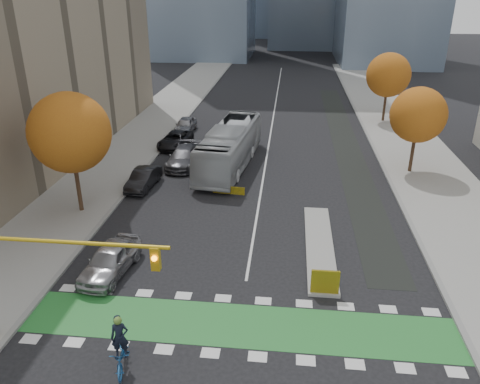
% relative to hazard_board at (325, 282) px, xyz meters
% --- Properties ---
extents(ground, '(300.00, 300.00, 0.00)m').
position_rel_hazard_board_xyz_m(ground, '(-4.00, -4.20, -0.80)').
color(ground, black).
rests_on(ground, ground).
extents(sidewalk_west, '(7.00, 120.00, 0.15)m').
position_rel_hazard_board_xyz_m(sidewalk_west, '(-17.50, 15.80, -0.73)').
color(sidewalk_west, gray).
rests_on(sidewalk_west, ground).
extents(sidewalk_east, '(7.00, 120.00, 0.15)m').
position_rel_hazard_board_xyz_m(sidewalk_east, '(9.50, 15.80, -0.73)').
color(sidewalk_east, gray).
rests_on(sidewalk_east, ground).
extents(curb_west, '(0.30, 120.00, 0.16)m').
position_rel_hazard_board_xyz_m(curb_west, '(-14.00, 15.80, -0.73)').
color(curb_west, gray).
rests_on(curb_west, ground).
extents(curb_east, '(0.30, 120.00, 0.16)m').
position_rel_hazard_board_xyz_m(curb_east, '(6.00, 15.80, -0.73)').
color(curb_east, gray).
rests_on(curb_east, ground).
extents(bike_crossing, '(20.00, 3.00, 0.01)m').
position_rel_hazard_board_xyz_m(bike_crossing, '(-4.00, -2.70, -0.79)').
color(bike_crossing, '#287B31').
rests_on(bike_crossing, ground).
extents(centre_line, '(0.15, 70.00, 0.01)m').
position_rel_hazard_board_xyz_m(centre_line, '(-4.00, 35.80, -0.80)').
color(centre_line, silver).
rests_on(centre_line, ground).
extents(bike_lane_paint, '(2.50, 50.00, 0.01)m').
position_rel_hazard_board_xyz_m(bike_lane_paint, '(3.50, 25.80, -0.80)').
color(bike_lane_paint, black).
rests_on(bike_lane_paint, ground).
extents(median_island, '(1.60, 10.00, 0.16)m').
position_rel_hazard_board_xyz_m(median_island, '(0.00, 4.80, -0.72)').
color(median_island, gray).
rests_on(median_island, ground).
extents(hazard_board, '(1.40, 0.12, 1.30)m').
position_rel_hazard_board_xyz_m(hazard_board, '(0.00, 0.00, 0.00)').
color(hazard_board, yellow).
rests_on(hazard_board, median_island).
extents(tree_west, '(5.20, 5.20, 8.22)m').
position_rel_hazard_board_xyz_m(tree_west, '(-16.00, 7.80, 4.82)').
color(tree_west, '#332114').
rests_on(tree_west, ground).
extents(tree_east_near, '(4.40, 4.40, 7.08)m').
position_rel_hazard_board_xyz_m(tree_east_near, '(8.00, 17.80, 4.06)').
color(tree_east_near, '#332114').
rests_on(tree_east_near, ground).
extents(tree_east_far, '(4.80, 4.80, 7.65)m').
position_rel_hazard_board_xyz_m(tree_east_far, '(8.50, 33.80, 4.44)').
color(tree_east_far, '#332114').
rests_on(tree_east_far, ground).
extents(traffic_signal_west, '(8.53, 0.56, 5.20)m').
position_rel_hazard_board_xyz_m(traffic_signal_west, '(-11.93, -4.71, 3.23)').
color(traffic_signal_west, '#BF9914').
rests_on(traffic_signal_west, ground).
extents(cyclist, '(1.20, 2.28, 2.50)m').
position_rel_hazard_board_xyz_m(cyclist, '(-8.39, -5.74, 0.03)').
color(cyclist, '#235EA1').
rests_on(cyclist, ground).
extents(bus, '(4.40, 13.12, 3.59)m').
position_rel_hazard_board_xyz_m(bus, '(-7.00, 17.69, 0.99)').
color(bus, '#ADB1B5').
rests_on(bus, ground).
extents(parked_car_a, '(2.50, 4.98, 1.63)m').
position_rel_hazard_board_xyz_m(parked_car_a, '(-11.29, 0.80, 0.01)').
color(parked_car_a, gray).
rests_on(parked_car_a, ground).
extents(parked_car_b, '(1.85, 4.46, 1.44)m').
position_rel_hazard_board_xyz_m(parked_car_b, '(-13.00, 12.36, -0.08)').
color(parked_car_b, black).
rests_on(parked_car_b, ground).
extents(parked_car_c, '(2.49, 5.56, 1.58)m').
position_rel_hazard_board_xyz_m(parked_car_c, '(-10.96, 17.36, -0.01)').
color(parked_car_c, '#4C4C51').
rests_on(parked_car_c, ground).
extents(parked_car_d, '(2.92, 5.31, 1.41)m').
position_rel_hazard_board_xyz_m(parked_car_d, '(-12.90, 22.36, -0.10)').
color(parked_car_d, black).
rests_on(parked_car_d, ground).
extents(parked_car_e, '(1.95, 4.55, 1.53)m').
position_rel_hazard_board_xyz_m(parked_car_e, '(-13.00, 27.36, -0.03)').
color(parked_car_e, '#939297').
rests_on(parked_car_e, ground).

